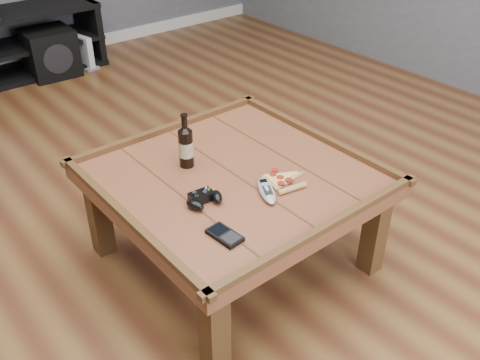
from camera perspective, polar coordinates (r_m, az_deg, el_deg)
ground at (r=2.42m, az=-0.63°, el=-8.36°), size 6.00×6.00×0.00m
baseboard at (r=4.81m, az=-23.97°, el=11.39°), size 5.00×0.02×0.10m
coffee_table at (r=2.18m, az=-0.69°, el=-0.63°), size 1.03×1.03×0.48m
media_console at (r=4.53m, az=-23.55°, el=12.93°), size 1.40×0.45×0.50m
beer_bottle at (r=2.17m, az=-5.80°, el=3.68°), size 0.06×0.06×0.23m
game_controller at (r=1.97m, az=-3.86°, el=-2.01°), size 0.16×0.11×0.04m
pizza_slice at (r=2.10m, az=4.48°, el=-0.05°), size 0.17×0.24×0.02m
smartphone at (r=1.82m, az=-1.64°, el=-5.90°), size 0.08×0.13×0.02m
remote_control at (r=2.03m, az=2.84°, el=-1.12°), size 0.13×0.19×0.03m
subwoofer at (r=4.50m, az=-19.60°, el=12.69°), size 0.37×0.38×0.36m
game_console at (r=4.58m, az=-16.29°, el=12.81°), size 0.15×0.22×0.26m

